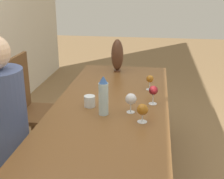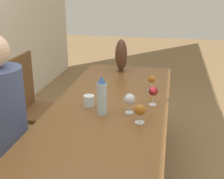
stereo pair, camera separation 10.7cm
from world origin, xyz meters
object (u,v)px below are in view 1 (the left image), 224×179
(water_tumbler, at_px, (90,101))
(person_near, at_px, (4,124))
(wine_glass_2, at_px, (143,110))
(wine_glass_0, at_px, (153,91))
(water_bottle, at_px, (103,96))
(chair_far, at_px, (34,106))
(wine_glass_3, at_px, (131,99))
(vase, at_px, (117,55))
(wine_glass_1, at_px, (150,79))

(water_tumbler, distance_m, person_near, 0.62)
(wine_glass_2, bearing_deg, wine_glass_0, -10.90)
(water_bottle, bearing_deg, chair_far, 54.73)
(wine_glass_0, xyz_separation_m, wine_glass_2, (-0.33, 0.06, -0.02))
(water_tumbler, bearing_deg, wine_glass_3, -101.12)
(wine_glass_3, xyz_separation_m, chair_far, (0.47, 0.93, -0.31))
(vase, xyz_separation_m, wine_glass_1, (-0.51, -0.35, -0.08))
(water_tumbler, relative_size, wine_glass_2, 0.65)
(person_near, bearing_deg, water_bottle, -72.90)
(vase, distance_m, wine_glass_1, 0.62)
(wine_glass_1, bearing_deg, water_tumbler, 135.65)
(wine_glass_0, relative_size, wine_glass_1, 1.12)
(water_bottle, bearing_deg, water_tumbler, 46.27)
(water_bottle, height_order, water_tumbler, water_bottle)
(wine_glass_3, bearing_deg, person_near, 107.28)
(wine_glass_2, bearing_deg, vase, 15.36)
(wine_glass_3, bearing_deg, vase, 12.70)
(person_near, bearing_deg, water_tumbler, -58.48)
(wine_glass_3, bearing_deg, wine_glass_2, -148.44)
(vase, bearing_deg, person_near, 154.27)
(wine_glass_0, bearing_deg, wine_glass_2, 169.10)
(water_bottle, height_order, vase, vase)
(wine_glass_0, height_order, wine_glass_3, wine_glass_0)
(wine_glass_3, xyz_separation_m, person_near, (-0.26, 0.84, -0.13))
(vase, distance_m, wine_glass_2, 1.20)
(vase, height_order, wine_glass_3, vase)
(wine_glass_2, bearing_deg, water_tumbler, 62.71)
(water_tumbler, xyz_separation_m, person_near, (-0.32, 0.53, -0.07))
(wine_glass_3, bearing_deg, water_tumbler, 78.88)
(water_tumbler, height_order, wine_glass_0, wine_glass_0)
(wine_glass_2, height_order, chair_far, chair_far)
(water_tumbler, bearing_deg, wine_glass_0, -75.45)
(chair_far, distance_m, person_near, 0.75)
(water_tumbler, xyz_separation_m, wine_glass_3, (-0.06, -0.31, 0.06))
(chair_far, relative_size, person_near, 0.76)
(wine_glass_3, distance_m, person_near, 0.89)
(water_bottle, distance_m, wine_glass_3, 0.20)
(vase, relative_size, wine_glass_0, 2.30)
(vase, height_order, wine_glass_2, vase)
(water_tumbler, relative_size, wine_glass_0, 0.58)
(vase, height_order, chair_far, vase)
(wine_glass_0, xyz_separation_m, chair_far, (0.28, 1.08, -0.31))
(chair_far, bearing_deg, water_tumbler, -123.25)
(wine_glass_2, bearing_deg, person_near, 97.03)
(vase, bearing_deg, chair_far, 127.76)
(water_tumbler, xyz_separation_m, chair_far, (0.40, 0.62, -0.25))
(wine_glass_0, bearing_deg, water_tumbler, 104.55)
(water_tumbler, xyz_separation_m, wine_glass_0, (0.12, -0.47, 0.06))
(wine_glass_0, height_order, chair_far, chair_far)
(water_tumbler, relative_size, vase, 0.25)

